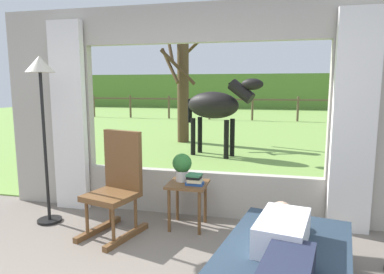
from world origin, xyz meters
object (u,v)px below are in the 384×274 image
Objects in this scene: horse at (216,106)px; potted_plant at (182,165)px; side_table at (188,191)px; pasture_tree at (182,87)px; book_stack at (194,180)px; rocking_chair at (117,184)px; reclining_person at (283,245)px; floor_lamp_left at (41,90)px.

potted_plant is at bearing 21.09° from horse.
pasture_tree reaches higher than side_table.
pasture_tree reaches higher than book_stack.
rocking_chair is 5.73× the size of book_stack.
potted_plant is at bearing -75.48° from pasture_tree.
reclining_person is 1.55m from book_stack.
horse is 2.15m from pasture_tree.
floor_lamp_left is at bearing -169.73° from rocking_chair.
pasture_tree is (-1.22, 1.72, 0.41)m from horse.
pasture_tree is (-2.53, 6.97, 1.04)m from reclining_person.
horse is at bearing 95.70° from book_stack.
reclining_person is at bearing -22.61° from floor_lamp_left.
rocking_chair is at bearing -156.83° from side_table.
floor_lamp_left is (-1.64, -0.22, 1.13)m from side_table.
horse is (-0.31, 3.94, 0.73)m from side_table.
floor_lamp_left reaches higher than book_stack.
floor_lamp_left is 4.38m from horse.
horse reaches higher than side_table.
book_stack is (0.81, 0.24, 0.04)m from rocking_chair.
rocking_chair is 4.30m from horse.
rocking_chair is at bearing -5.30° from floor_lamp_left.
horse is at bearing 115.19° from reclining_person.
potted_plant is 0.10× the size of pasture_tree.
floor_lamp_left is (-2.64, 1.10, 1.04)m from reclining_person.
pasture_tree reaches higher than rocking_chair.
side_table is (0.71, 0.31, -0.12)m from rocking_chair.
rocking_chair is at bearing -150.03° from potted_plant.
pasture_tree is at bearing 104.52° from potted_plant.
side_table is (-1.00, 1.32, -0.10)m from reclining_person.
book_stack is 0.06× the size of pasture_tree.
potted_plant is at bearing 10.14° from floor_lamp_left.
rocking_chair is 0.36× the size of pasture_tree.
book_stack is 6.02m from pasture_tree.
floor_lamp_left reaches higher than rocking_chair.
side_table is 0.27× the size of floor_lamp_left.
side_table is 2.66× the size of book_stack.
reclining_person is 0.46× the size of pasture_tree.
reclining_person is 1.66m from side_table.
book_stack is (0.17, -0.12, -0.12)m from potted_plant.
reclining_person is 1.76m from potted_plant.
floor_lamp_left is (-0.93, 0.09, 1.01)m from rocking_chair.
horse is (-0.23, 3.88, 0.45)m from potted_plant.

